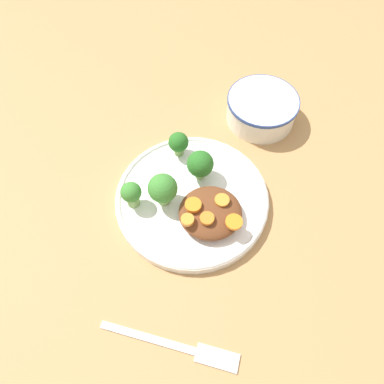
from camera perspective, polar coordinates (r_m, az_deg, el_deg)
The scene contains 14 objects.
ground_plane at distance 0.61m, azimuth 0.00°, elevation -1.53°, with size 4.00×4.00×0.00m, color tan.
plate at distance 0.60m, azimuth 0.00°, elevation -1.01°, with size 0.25×0.25×0.02m.
dip_bowl at distance 0.71m, azimuth 10.59°, elevation 12.48°, with size 0.13×0.13×0.05m.
stew_mound at distance 0.57m, azimuth 2.81°, elevation -3.14°, with size 0.10×0.09×0.03m, color brown.
broccoli_floret_0 at distance 0.59m, azimuth 1.26°, elevation 4.23°, with size 0.04×0.04×0.06m.
broccoli_floret_1 at distance 0.63m, azimuth -2.07°, elevation 7.48°, with size 0.03×0.03×0.05m.
broccoli_floret_2 at distance 0.57m, azimuth -4.48°, elevation 0.45°, with size 0.05×0.05×0.06m.
broccoli_floret_3 at distance 0.57m, azimuth -9.22°, elevation -0.26°, with size 0.03×0.03×0.05m.
carrot_slice_0 at distance 0.54m, azimuth 2.31°, elevation -4.03°, with size 0.02×0.02×0.01m, color orange.
carrot_slice_1 at distance 0.56m, azimuth 4.60°, elevation -1.23°, with size 0.02×0.02×0.00m, color orange.
carrot_slice_2 at distance 0.55m, azimuth 0.32°, elevation -1.99°, with size 0.02×0.02×0.01m, color orange.
carrot_slice_3 at distance 0.55m, azimuth 6.42°, elevation -4.56°, with size 0.03×0.03×0.01m, color orange.
carrot_slice_4 at distance 0.54m, azimuth -0.69°, elevation -4.23°, with size 0.02×0.02×0.01m, color orange.
fork at distance 0.53m, azimuth -1.46°, elevation -22.63°, with size 0.19×0.08×0.01m.
Camera 1 is at (0.02, 0.30, 0.53)m, focal length 35.00 mm.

